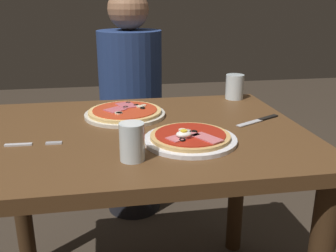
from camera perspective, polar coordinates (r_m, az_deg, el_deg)
name	(u,v)px	position (r m, az deg, el deg)	size (l,w,h in m)	color
dining_table	(140,166)	(1.25, -4.19, -6.06)	(1.05, 0.79, 0.73)	brown
pizza_foreground	(190,138)	(1.10, 3.34, -1.81)	(0.27, 0.27, 0.05)	white
pizza_across_left	(125,113)	(1.35, -6.46, 1.97)	(0.28, 0.28, 0.03)	silver
water_glass_near	(132,144)	(0.97, -5.40, -2.71)	(0.06, 0.06, 0.10)	silver
water_glass_far	(235,88)	(1.60, 9.93, 5.57)	(0.07, 0.07, 0.10)	silver
fork	(29,144)	(1.15, -20.12, -2.58)	(0.16, 0.02, 0.00)	silver
knife	(261,120)	(1.33, 13.70, 0.92)	(0.18, 0.11, 0.01)	silver
diner_person	(131,112)	(2.01, -5.49, 2.05)	(0.32, 0.32, 1.18)	black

